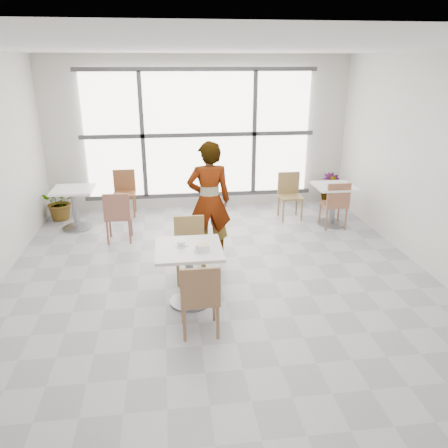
{
  "coord_description": "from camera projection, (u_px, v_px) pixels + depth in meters",
  "views": [
    {
      "loc": [
        -0.65,
        -5.24,
        2.86
      ],
      "look_at": [
        0.0,
        -0.3,
        1.0
      ],
      "focal_mm": 35.12,
      "sensor_mm": 36.0,
      "label": 1
    }
  ],
  "objects": [
    {
      "name": "wall_right",
      "position": [
        445.0,
        170.0,
        5.79
      ],
      "size": [
        0.0,
        7.0,
        7.0
      ],
      "primitive_type": "plane",
      "rotation": [
        1.57,
        0.0,
        -1.57
      ],
      "color": "silver",
      "rests_on": "ground"
    },
    {
      "name": "bg_chair_right_near",
      "position": [
        336.0,
        202.0,
        7.81
      ],
      "size": [
        0.42,
        0.42,
        0.87
      ],
      "rotation": [
        0.0,
        0.0,
        3.14
      ],
      "color": "#986144",
      "rests_on": "ground"
    },
    {
      "name": "coffee_cup",
      "position": [
        181.0,
        244.0,
        5.29
      ],
      "size": [
        0.16,
        0.13,
        0.07
      ],
      "color": "silver",
      "rests_on": "main_table"
    },
    {
      "name": "bg_chair_right_far",
      "position": [
        290.0,
        192.0,
        8.39
      ],
      "size": [
        0.42,
        0.42,
        0.87
      ],
      "color": "#987A4A",
      "rests_on": "ground"
    },
    {
      "name": "bg_table_right",
      "position": [
        333.0,
        199.0,
        8.02
      ],
      "size": [
        0.7,
        0.7,
        0.75
      ],
      "color": "white",
      "rests_on": "ground"
    },
    {
      "name": "window",
      "position": [
        199.0,
        135.0,
        8.62
      ],
      "size": [
        4.6,
        0.07,
        2.52
      ],
      "color": "white",
      "rests_on": "ground"
    },
    {
      "name": "person",
      "position": [
        209.0,
        201.0,
        6.53
      ],
      "size": [
        0.67,
        0.45,
        1.8
      ],
      "primitive_type": "imported",
      "rotation": [
        0.0,
        0.0,
        3.18
      ],
      "color": "black",
      "rests_on": "ground"
    },
    {
      "name": "bg_chair_left_far",
      "position": [
        125.0,
        189.0,
        8.58
      ],
      "size": [
        0.42,
        0.42,
        0.87
      ],
      "color": "brown",
      "rests_on": "ground"
    },
    {
      "name": "floor",
      "position": [
        221.0,
        285.0,
        5.95
      ],
      "size": [
        7.0,
        7.0,
        0.0
      ],
      "primitive_type": "plane",
      "color": "#9E9EA5",
      "rests_on": "ground"
    },
    {
      "name": "main_table",
      "position": [
        189.0,
        265.0,
        5.35
      ],
      "size": [
        0.8,
        0.8,
        0.75
      ],
      "color": "silver",
      "rests_on": "ground"
    },
    {
      "name": "bg_table_left",
      "position": [
        74.0,
        203.0,
        7.81
      ],
      "size": [
        0.7,
        0.7,
        0.75
      ],
      "color": "white",
      "rests_on": "ground"
    },
    {
      "name": "ceiling",
      "position": [
        220.0,
        48.0,
        4.9
      ],
      "size": [
        7.0,
        7.0,
        0.0
      ],
      "primitive_type": "plane",
      "rotation": [
        3.14,
        0.0,
        0.0
      ],
      "color": "white",
      "rests_on": "ground"
    },
    {
      "name": "plant_left",
      "position": [
        60.0,
        201.0,
        8.33
      ],
      "size": [
        0.8,
        0.75,
        0.72
      ],
      "primitive_type": "imported",
      "rotation": [
        0.0,
        0.0,
        0.33
      ],
      "color": "#418340",
      "rests_on": "ground"
    },
    {
      "name": "chair_near",
      "position": [
        200.0,
        295.0,
        4.7
      ],
      "size": [
        0.42,
        0.42,
        0.87
      ],
      "rotation": [
        0.0,
        0.0,
        3.14
      ],
      "color": "#8D6343",
      "rests_on": "ground"
    },
    {
      "name": "wall_back",
      "position": [
        199.0,
        134.0,
        8.68
      ],
      "size": [
        6.0,
        0.0,
        6.0
      ],
      "primitive_type": "plane",
      "rotation": [
        1.57,
        0.0,
        0.0
      ],
      "color": "silver",
      "rests_on": "ground"
    },
    {
      "name": "wall_front",
      "position": [
        308.0,
        352.0,
        2.17
      ],
      "size": [
        6.0,
        0.0,
        6.0
      ],
      "primitive_type": "plane",
      "rotation": [
        -1.57,
        0.0,
        0.0
      ],
      "color": "silver",
      "rests_on": "ground"
    },
    {
      "name": "bg_chair_left_near",
      "position": [
        118.0,
        214.0,
        7.21
      ],
      "size": [
        0.42,
        0.42,
        0.87
      ],
      "rotation": [
        0.0,
        0.0,
        3.14
      ],
      "color": "#955B4A",
      "rests_on": "ground"
    },
    {
      "name": "chair_far",
      "position": [
        190.0,
        244.0,
        6.02
      ],
      "size": [
        0.42,
        0.42,
        0.87
      ],
      "color": "#A0804A",
      "rests_on": "ground"
    },
    {
      "name": "oatmeal_bowl",
      "position": [
        202.0,
        247.0,
        5.17
      ],
      "size": [
        0.21,
        0.21,
        0.1
      ],
      "color": "silver",
      "rests_on": "main_table"
    },
    {
      "name": "plant_right",
      "position": [
        330.0,
        190.0,
        9.13
      ],
      "size": [
        0.41,
        0.41,
        0.68
      ],
      "primitive_type": "imported",
      "rotation": [
        0.0,
        0.0,
        0.06
      ],
      "color": "#527E47",
      "rests_on": "ground"
    }
  ]
}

